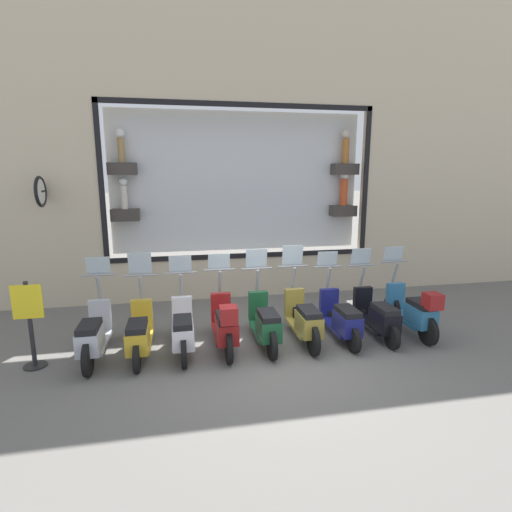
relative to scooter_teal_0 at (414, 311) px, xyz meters
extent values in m
plane|color=#66635E|center=(-0.37, 2.86, -0.48)|extent=(120.00, 120.00, 0.00)
cube|color=beige|center=(3.23, 2.86, 0.02)|extent=(0.40, 6.52, 1.01)
cube|color=beige|center=(3.23, 2.86, 5.71)|extent=(0.40, 6.52, 2.99)
cube|color=black|center=(3.02, 2.86, 4.15)|extent=(0.04, 6.52, 0.12)
cube|color=black|center=(3.02, 2.86, 0.59)|extent=(0.04, 6.52, 0.12)
cube|color=black|center=(3.02, -0.34, 2.37)|extent=(0.04, 0.12, 3.69)
cube|color=black|center=(3.02, 6.06, 2.37)|extent=(0.04, 0.12, 3.69)
cube|color=silver|center=(3.58, 2.86, 2.37)|extent=(0.04, 6.28, 3.45)
cube|color=#38332D|center=(3.36, 0.10, 2.70)|extent=(0.36, 0.65, 0.28)
cylinder|color=#B26B2D|center=(3.36, 0.10, 3.15)|extent=(0.17, 0.17, 0.62)
sphere|color=beige|center=(3.36, 0.10, 3.58)|extent=(0.22, 0.22, 0.22)
cube|color=#38332D|center=(3.36, 5.63, 2.70)|extent=(0.36, 0.65, 0.28)
cylinder|color=#9E7F4C|center=(3.36, 5.63, 3.12)|extent=(0.16, 0.16, 0.56)
sphere|color=white|center=(3.36, 5.63, 3.50)|extent=(0.20, 0.20, 0.20)
cube|color=#38332D|center=(3.36, 0.10, 1.63)|extent=(0.36, 0.65, 0.28)
cylinder|color=#CC4C23|center=(3.36, 0.10, 2.11)|extent=(0.19, 0.19, 0.68)
sphere|color=white|center=(3.36, 0.10, 2.57)|extent=(0.25, 0.25, 0.25)
cube|color=#38332D|center=(3.36, 5.63, 1.63)|extent=(0.36, 0.65, 0.28)
cylinder|color=silver|center=(3.36, 5.63, 2.04)|extent=(0.15, 0.15, 0.54)
sphere|color=white|center=(3.36, 5.63, 2.41)|extent=(0.20, 0.20, 0.20)
cylinder|color=black|center=(2.86, 7.24, 2.22)|extent=(0.35, 0.05, 0.05)
torus|color=black|center=(2.68, 7.24, 2.22)|extent=(0.66, 0.07, 0.66)
cylinder|color=white|center=(2.68, 7.24, 2.22)|extent=(0.55, 0.03, 0.55)
cylinder|color=black|center=(0.79, 0.00, -0.21)|extent=(0.54, 0.09, 0.54)
cylinder|color=black|center=(-0.48, 0.00, -0.21)|extent=(0.54, 0.09, 0.54)
cube|color=teal|center=(0.15, 0.00, -0.23)|extent=(1.02, 0.38, 0.06)
cube|color=teal|center=(-0.22, 0.00, -0.02)|extent=(0.61, 0.35, 0.36)
cube|color=black|center=(-0.22, 0.00, 0.21)|extent=(0.58, 0.31, 0.10)
cube|color=teal|center=(0.70, 0.00, 0.08)|extent=(0.12, 0.37, 0.56)
cylinder|color=gray|center=(0.77, 0.00, 0.58)|extent=(0.20, 0.06, 0.45)
cylinder|color=gray|center=(0.84, 0.00, 0.79)|extent=(0.04, 0.61, 0.04)
cube|color=silver|center=(0.88, 0.00, 0.95)|extent=(0.08, 0.42, 0.32)
cube|color=maroon|center=(-0.54, 0.00, 0.37)|extent=(0.28, 0.28, 0.28)
cylinder|color=black|center=(0.83, 0.73, -0.26)|extent=(0.44, 0.09, 0.44)
cylinder|color=black|center=(-0.52, 0.73, -0.26)|extent=(0.44, 0.09, 0.44)
cube|color=black|center=(0.15, 0.73, -0.27)|extent=(1.02, 0.38, 0.06)
cube|color=black|center=(-0.22, 0.73, -0.06)|extent=(0.61, 0.35, 0.36)
cube|color=black|center=(-0.22, 0.73, 0.17)|extent=(0.58, 0.31, 0.10)
cube|color=black|center=(0.70, 0.73, 0.04)|extent=(0.12, 0.37, 0.56)
cylinder|color=gray|center=(0.77, 0.73, 0.53)|extent=(0.20, 0.06, 0.45)
cylinder|color=gray|center=(0.84, 0.73, 0.75)|extent=(0.04, 0.61, 0.04)
cube|color=silver|center=(0.88, 0.73, 0.92)|extent=(0.09, 0.42, 0.35)
cylinder|color=black|center=(0.82, 1.46, -0.26)|extent=(0.45, 0.09, 0.45)
cylinder|color=black|center=(-0.52, 1.46, -0.26)|extent=(0.45, 0.09, 0.45)
cube|color=navy|center=(0.15, 1.46, -0.27)|extent=(1.02, 0.39, 0.06)
cube|color=navy|center=(-0.22, 1.46, -0.06)|extent=(0.61, 0.35, 0.36)
cube|color=black|center=(-0.22, 1.46, 0.17)|extent=(0.58, 0.31, 0.10)
cube|color=navy|center=(0.70, 1.46, 0.04)|extent=(0.12, 0.37, 0.56)
cylinder|color=gray|center=(0.77, 1.46, 0.54)|extent=(0.20, 0.06, 0.45)
cylinder|color=gray|center=(0.84, 1.46, 0.75)|extent=(0.04, 0.60, 0.04)
cube|color=silver|center=(0.88, 1.46, 0.91)|extent=(0.08, 0.42, 0.31)
cylinder|color=black|center=(0.79, 2.20, -0.21)|extent=(0.54, 0.09, 0.54)
cylinder|color=black|center=(-0.48, 2.20, -0.21)|extent=(0.54, 0.09, 0.54)
cube|color=olive|center=(0.15, 2.20, -0.22)|extent=(1.02, 0.39, 0.06)
cube|color=olive|center=(-0.22, 2.20, -0.01)|extent=(0.61, 0.35, 0.36)
cube|color=black|center=(-0.22, 2.20, 0.22)|extent=(0.58, 0.31, 0.10)
cube|color=olive|center=(0.70, 2.20, 0.09)|extent=(0.12, 0.37, 0.56)
cylinder|color=gray|center=(0.77, 2.20, 0.58)|extent=(0.20, 0.06, 0.45)
cylinder|color=gray|center=(0.84, 2.20, 0.79)|extent=(0.04, 0.60, 0.04)
cube|color=silver|center=(0.88, 2.20, 1.01)|extent=(0.10, 0.42, 0.42)
cylinder|color=black|center=(0.80, 2.93, -0.23)|extent=(0.51, 0.09, 0.51)
cylinder|color=black|center=(-0.49, 2.93, -0.23)|extent=(0.51, 0.09, 0.51)
cube|color=#19512D|center=(0.15, 2.93, -0.24)|extent=(1.02, 0.39, 0.06)
cube|color=#19512D|center=(-0.22, 2.93, -0.03)|extent=(0.61, 0.35, 0.36)
cube|color=black|center=(-0.22, 2.93, 0.20)|extent=(0.58, 0.31, 0.10)
cube|color=#19512D|center=(0.70, 2.93, 0.07)|extent=(0.12, 0.37, 0.56)
cylinder|color=gray|center=(0.77, 2.93, 0.56)|extent=(0.20, 0.06, 0.45)
cylinder|color=gray|center=(0.84, 2.93, 0.78)|extent=(0.04, 0.61, 0.04)
cube|color=silver|center=(0.88, 2.93, 0.97)|extent=(0.10, 0.42, 0.38)
cylinder|color=black|center=(0.79, 3.66, -0.21)|extent=(0.54, 0.09, 0.54)
cylinder|color=black|center=(-0.48, 3.66, -0.21)|extent=(0.54, 0.09, 0.54)
cube|color=maroon|center=(0.15, 3.66, -0.23)|extent=(1.02, 0.39, 0.06)
cube|color=maroon|center=(-0.22, 3.66, -0.02)|extent=(0.61, 0.35, 0.36)
cube|color=black|center=(-0.22, 3.66, 0.21)|extent=(0.58, 0.31, 0.10)
cube|color=maroon|center=(0.70, 3.66, 0.08)|extent=(0.12, 0.37, 0.56)
cylinder|color=gray|center=(0.77, 3.66, 0.58)|extent=(0.20, 0.06, 0.45)
cylinder|color=gray|center=(0.84, 3.66, 0.79)|extent=(0.04, 0.60, 0.04)
cube|color=silver|center=(0.88, 3.66, 0.95)|extent=(0.08, 0.42, 0.31)
cube|color=maroon|center=(-0.54, 3.66, 0.37)|extent=(0.28, 0.28, 0.28)
cylinder|color=black|center=(0.81, 4.39, -0.24)|extent=(0.48, 0.09, 0.48)
cylinder|color=black|center=(-0.50, 4.39, -0.24)|extent=(0.48, 0.09, 0.48)
cube|color=silver|center=(0.15, 4.39, -0.25)|extent=(1.02, 0.38, 0.06)
cube|color=silver|center=(-0.22, 4.39, -0.04)|extent=(0.61, 0.35, 0.36)
cube|color=black|center=(-0.22, 4.39, 0.19)|extent=(0.58, 0.31, 0.10)
cube|color=silver|center=(0.70, 4.39, 0.06)|extent=(0.12, 0.37, 0.56)
cylinder|color=gray|center=(0.77, 4.39, 0.55)|extent=(0.20, 0.06, 0.45)
cylinder|color=gray|center=(0.84, 4.39, 0.76)|extent=(0.04, 0.60, 0.04)
cube|color=silver|center=(0.88, 4.39, 0.93)|extent=(0.08, 0.42, 0.32)
cylinder|color=black|center=(0.82, 5.12, -0.26)|extent=(0.45, 0.09, 0.45)
cylinder|color=black|center=(-0.52, 5.12, -0.26)|extent=(0.45, 0.09, 0.45)
cube|color=gold|center=(0.15, 5.12, -0.27)|extent=(1.02, 0.38, 0.06)
cube|color=gold|center=(-0.22, 5.12, -0.06)|extent=(0.61, 0.35, 0.36)
cube|color=black|center=(-0.22, 5.12, 0.17)|extent=(0.58, 0.31, 0.10)
cube|color=gold|center=(0.70, 5.12, 0.04)|extent=(0.12, 0.37, 0.56)
cylinder|color=gray|center=(0.77, 5.12, 0.54)|extent=(0.20, 0.06, 0.45)
cylinder|color=gray|center=(0.84, 5.12, 0.75)|extent=(0.04, 0.61, 0.04)
cube|color=silver|center=(0.88, 5.12, 0.97)|extent=(0.10, 0.42, 0.42)
cylinder|color=black|center=(0.79, 5.85, -0.21)|extent=(0.54, 0.09, 0.54)
cylinder|color=black|center=(-0.48, 5.85, -0.21)|extent=(0.54, 0.09, 0.54)
cube|color=#B7BCC6|center=(0.15, 5.85, -0.22)|extent=(1.02, 0.38, 0.06)
cube|color=#B7BCC6|center=(-0.22, 5.85, -0.01)|extent=(0.61, 0.35, 0.36)
cube|color=black|center=(-0.22, 5.85, 0.22)|extent=(0.58, 0.31, 0.10)
cube|color=#B7BCC6|center=(0.70, 5.85, 0.09)|extent=(0.12, 0.37, 0.56)
cylinder|color=gray|center=(0.77, 5.85, 0.58)|extent=(0.20, 0.06, 0.45)
cylinder|color=gray|center=(0.84, 5.85, 0.79)|extent=(0.04, 0.61, 0.04)
cube|color=silver|center=(0.88, 5.85, 0.96)|extent=(0.09, 0.42, 0.33)
cylinder|color=#232326|center=(-0.01, 6.77, -0.47)|extent=(0.36, 0.36, 0.02)
cylinder|color=#232326|center=(-0.01, 6.77, 0.24)|extent=(0.07, 0.07, 1.43)
cube|color=yellow|center=(-0.03, 6.77, 0.63)|extent=(0.03, 0.45, 0.55)
camera|label=1|loc=(-6.59, 4.40, 2.61)|focal=28.00mm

